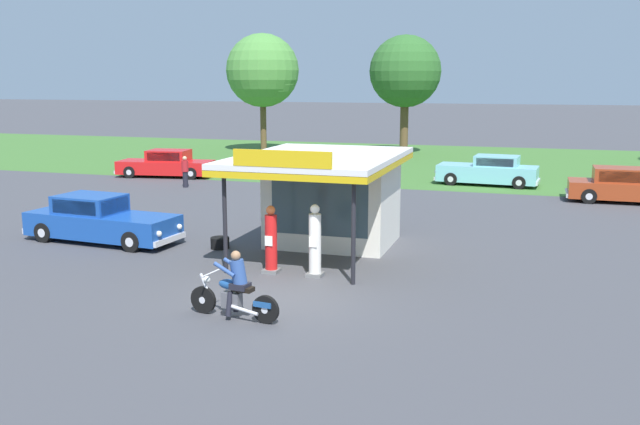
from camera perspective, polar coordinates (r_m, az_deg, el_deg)
ground_plane at (r=17.31m, az=-2.92°, el=-6.96°), size 300.00×300.00×0.00m
grass_verge_strip at (r=46.11m, az=10.20°, el=4.11°), size 120.00×24.00×0.01m
service_station_kiosk at (r=22.16m, az=0.84°, el=1.77°), size 4.57×6.57×3.53m
gas_pump_nearside at (r=19.22m, az=-4.08°, el=-2.47°), size 0.44×0.44×1.91m
gas_pump_offside at (r=18.78m, az=-0.42°, el=-2.60°), size 0.44×0.44×2.01m
motorcycle_with_rider at (r=15.68m, az=-7.07°, el=-6.44°), size 2.28×0.71×1.58m
featured_classic_sedan at (r=24.08m, az=-17.76°, el=-0.66°), size 5.53×2.18×1.55m
parked_car_back_row_centre at (r=38.82m, az=1.49°, el=4.09°), size 5.22×2.64×1.56m
parked_car_back_row_centre_right at (r=39.48m, az=-12.61°, el=3.90°), size 5.61×2.61×1.51m
parked_car_back_row_right at (r=33.26m, az=24.27°, el=1.96°), size 5.54×2.00×1.53m
parked_car_back_row_far_right at (r=36.48m, az=13.82°, el=3.33°), size 5.31×2.23×1.53m
bystander_admiring_sedan at (r=35.29m, az=-11.12°, el=3.39°), size 0.34×0.34×1.58m
tree_oak_distant_spare at (r=50.46m, az=7.09°, el=11.50°), size 5.13×5.13×8.53m
tree_oak_centre at (r=51.75m, az=-4.64°, el=11.48°), size 5.37×5.37×8.73m
spare_tire_stack at (r=22.31m, az=-8.29°, el=-2.51°), size 0.60×0.60×0.36m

